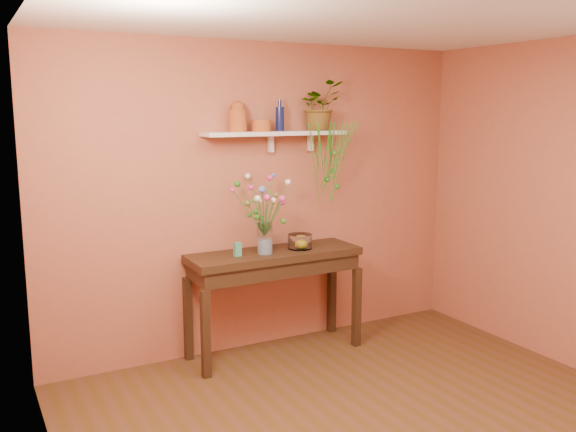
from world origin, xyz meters
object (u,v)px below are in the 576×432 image
Objects in this scene: blue_bottle at (280,118)px; bouquet at (264,200)px; glass_bowl at (300,242)px; glass_vase at (265,240)px; sideboard at (275,266)px; terracotta_jug at (238,117)px; spider_plant at (319,106)px.

blue_bottle is 0.74m from bouquet.
blue_bottle is 1.26× the size of glass_bowl.
glass_vase is 1.27× the size of glass_bowl.
blue_bottle is at bearing 37.49° from glass_vase.
sideboard is 7.10× the size of glass_bowl.
terracotta_jug is at bearing 176.65° from blue_bottle.
spider_plant is (0.79, -0.01, 0.10)m from terracotta_jug.
bouquet is at bearing -163.15° from spider_plant.
terracotta_jug is at bearing 159.92° from glass_bowl.
spider_plant is at bearing -0.78° from terracotta_jug.
bouquet is at bearing -143.34° from blue_bottle.
sideboard is 1.28m from blue_bottle.
terracotta_jug is at bearing 179.22° from spider_plant.
spider_plant is 1.62× the size of glass_vase.
glass_bowl is (0.50, -0.18, -1.08)m from terracotta_jug.
spider_plant reaches higher than glass_vase.
glass_bowl is (0.36, 0.03, -0.06)m from glass_vase.
sideboard is at bearing 20.52° from bouquet.
bouquet is (0.14, -0.21, -0.68)m from terracotta_jug.
blue_bottle is (0.13, 0.14, 1.26)m from sideboard.
glass_vase is (0.14, -0.21, -1.03)m from terracotta_jug.
spider_plant is at bearing 15.99° from sideboard.
sideboard is 5.94× the size of terracotta_jug.
terracotta_jug is 0.95× the size of blue_bottle.
blue_bottle is 0.45× the size of bouquet.
blue_bottle reaches higher than sideboard.
glass_vase is at bearing -5.43° from bouquet.
sideboard is 0.28m from glass_vase.
sideboard is at bearing -164.01° from spider_plant.
glass_vase reaches higher than glass_bowl.
terracotta_jug is 1.19× the size of glass_bowl.
sideboard is at bearing -132.39° from blue_bottle.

